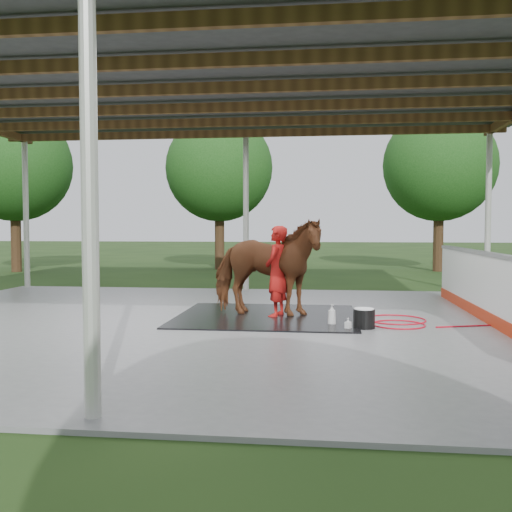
# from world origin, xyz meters

# --- Properties ---
(ground) EXTENTS (100.00, 100.00, 0.00)m
(ground) POSITION_xyz_m (0.00, 0.00, 0.00)
(ground) COLOR #1E3814
(concrete_slab) EXTENTS (12.00, 10.00, 0.05)m
(concrete_slab) POSITION_xyz_m (0.00, 0.00, 0.03)
(concrete_slab) COLOR slate
(concrete_slab) RESTS_ON ground
(pavilion_structure) EXTENTS (12.60, 10.60, 4.05)m
(pavilion_structure) POSITION_xyz_m (0.00, -0.00, 3.97)
(pavilion_structure) COLOR beige
(pavilion_structure) RESTS_ON ground
(dasher_board) EXTENTS (0.16, 8.00, 1.15)m
(dasher_board) POSITION_xyz_m (4.60, 0.00, 0.59)
(dasher_board) COLOR #B72B0F
(dasher_board) RESTS_ON concrete_slab
(tree_belt) EXTENTS (28.00, 28.00, 5.80)m
(tree_belt) POSITION_xyz_m (0.30, 0.90, 3.79)
(tree_belt) COLOR #382314
(tree_belt) RESTS_ON ground
(rubber_mat) EXTENTS (3.08, 2.89, 0.02)m
(rubber_mat) POSITION_xyz_m (0.91, 0.69, 0.06)
(rubber_mat) COLOR black
(rubber_mat) RESTS_ON concrete_slab
(horse) EXTENTS (2.10, 1.17, 1.69)m
(horse) POSITION_xyz_m (0.91, 0.69, 0.92)
(horse) COLOR brown
(horse) RESTS_ON rubber_mat
(handler) EXTENTS (0.50, 0.65, 1.59)m
(handler) POSITION_xyz_m (1.08, 0.68, 0.84)
(handler) COLOR #B11512
(handler) RESTS_ON concrete_slab
(wash_bucket) EXTENTS (0.33, 0.33, 0.31)m
(wash_bucket) POSITION_xyz_m (2.52, -0.26, 0.21)
(wash_bucket) COLOR black
(wash_bucket) RESTS_ON concrete_slab
(soap_bottle_a) EXTENTS (0.17, 0.17, 0.34)m
(soap_bottle_a) POSITION_xyz_m (2.03, -0.06, 0.22)
(soap_bottle_a) COLOR silver
(soap_bottle_a) RESTS_ON concrete_slab
(soap_bottle_b) EXTENTS (0.11, 0.11, 0.18)m
(soap_bottle_b) POSITION_xyz_m (2.27, -0.42, 0.14)
(soap_bottle_b) COLOR #338CD8
(soap_bottle_b) RESTS_ON concrete_slab
(hose_coil) EXTENTS (2.19, 1.41, 0.02)m
(hose_coil) POSITION_xyz_m (3.11, 0.35, 0.06)
(hose_coil) COLOR red
(hose_coil) RESTS_ON concrete_slab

